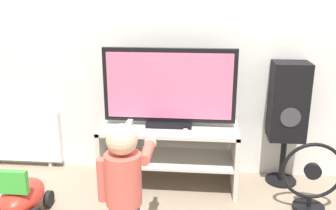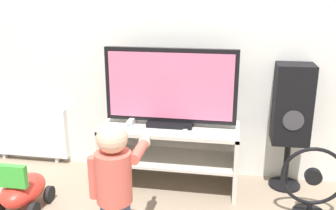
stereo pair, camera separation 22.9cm
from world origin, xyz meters
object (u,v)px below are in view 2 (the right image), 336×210
at_px(remote_primary, 204,135).
at_px(child, 115,177).
at_px(television, 170,88).
at_px(remote_secondary, 186,133).
at_px(ride_on_toy, 23,190).
at_px(radiator, 28,132).
at_px(floor_fan, 312,186).
at_px(game_console, 132,122).
at_px(speaker_tower, 292,107).

bearing_deg(remote_primary, child, -124.31).
distance_m(television, remote_secondary, 0.40).
height_order(ride_on_toy, radiator, radiator).
bearing_deg(floor_fan, game_console, 168.76).
height_order(television, ride_on_toy, television).
height_order(remote_primary, radiator, remote_primary).
height_order(game_console, child, child).
xyz_separation_m(game_console, radiator, (-1.17, 0.28, -0.27)).
bearing_deg(game_console, floor_fan, -11.24).
xyz_separation_m(speaker_tower, radiator, (-2.52, 0.11, -0.42)).
relative_size(speaker_tower, radiator, 1.33).
distance_m(remote_secondary, radiator, 1.73).
xyz_separation_m(child, floor_fan, (1.35, 0.62, -0.28)).
xyz_separation_m(game_console, floor_fan, (1.48, -0.29, -0.33)).
height_order(television, floor_fan, television).
relative_size(game_console, radiator, 0.23).
relative_size(child, speaker_tower, 0.82).
distance_m(television, floor_fan, 1.35).
xyz_separation_m(remote_secondary, child, (-0.36, -0.77, -0.03)).
height_order(speaker_tower, radiator, speaker_tower).
bearing_deg(remote_secondary, child, -114.98).
xyz_separation_m(game_console, remote_primary, (0.65, -0.16, -0.02)).
bearing_deg(ride_on_toy, floor_fan, 7.19).
bearing_deg(radiator, floor_fan, -12.23).
xyz_separation_m(remote_secondary, floor_fan, (0.99, -0.15, -0.31)).
distance_m(television, remote_primary, 0.49).
distance_m(television, ride_on_toy, 1.44).
bearing_deg(television, ride_on_toy, -150.16).
bearing_deg(floor_fan, ride_on_toy, -172.81).
relative_size(floor_fan, radiator, 0.69).
height_order(television, child, television).
bearing_deg(radiator, speaker_tower, -2.51).
distance_m(child, floor_fan, 1.51).
distance_m(speaker_tower, floor_fan, 0.68).
height_order(remote_secondary, speaker_tower, speaker_tower).
distance_m(television, radiator, 1.63).
bearing_deg(television, floor_fan, -16.48).
relative_size(child, radiator, 1.09).
height_order(game_console, radiator, game_console).
bearing_deg(floor_fan, speaker_tower, 105.32).
relative_size(remote_secondary, floor_fan, 0.23).
xyz_separation_m(floor_fan, ride_on_toy, (-2.23, -0.28, -0.09)).
bearing_deg(radiator, remote_secondary, -14.39).
bearing_deg(television, child, -101.81).
relative_size(ride_on_toy, radiator, 0.55).
xyz_separation_m(game_console, remote_secondary, (0.49, -0.15, -0.02)).
bearing_deg(remote_secondary, speaker_tower, 20.13).
xyz_separation_m(remote_primary, ride_on_toy, (-1.39, -0.41, -0.40)).
height_order(speaker_tower, ride_on_toy, speaker_tower).
xyz_separation_m(remote_primary, floor_fan, (0.83, -0.13, -0.31)).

